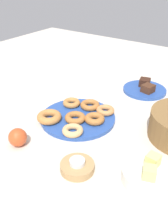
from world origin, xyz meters
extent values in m
plane|color=beige|center=(0.00, 0.00, 0.00)|extent=(2.40, 2.40, 0.00)
cylinder|color=#284C9E|center=(0.00, 0.00, 0.01)|extent=(0.30, 0.30, 0.01)
torus|color=#AD6B33|center=(-0.01, 0.08, 0.03)|extent=(0.08, 0.08, 0.03)
torus|color=#BC7A3D|center=(-0.06, -0.08, 0.03)|extent=(0.10, 0.10, 0.02)
torus|color=tan|center=(0.11, 0.05, 0.03)|extent=(0.11, 0.11, 0.02)
torus|color=#AD6B33|center=(-0.09, 0.00, 0.03)|extent=(0.11, 0.11, 0.02)
torus|color=#AD6B33|center=(0.03, 0.01, 0.03)|extent=(0.12, 0.12, 0.02)
torus|color=#C6844C|center=(-0.09, 0.08, 0.03)|extent=(0.08, 0.08, 0.02)
torus|color=#BC7A3D|center=(0.09, -0.07, 0.03)|extent=(0.14, 0.14, 0.03)
cylinder|color=#284C9E|center=(-0.40, 0.12, 0.01)|extent=(0.21, 0.21, 0.01)
cube|color=#381E14|center=(-0.43, 0.10, 0.03)|extent=(0.06, 0.06, 0.04)
cube|color=#472819|center=(-0.37, 0.14, 0.03)|extent=(0.06, 0.06, 0.04)
cylinder|color=tan|center=(0.24, 0.17, 0.01)|extent=(0.11, 0.11, 0.02)
cylinder|color=silver|center=(0.24, 0.17, 0.03)|extent=(0.05, 0.05, 0.01)
cylinder|color=silver|center=(0.15, 0.36, 0.02)|extent=(0.15, 0.15, 0.04)
cube|color=#DBD67A|center=(0.13, 0.36, 0.06)|extent=(0.04, 0.04, 0.04)
cube|color=#DBD67A|center=(0.18, 0.37, 0.06)|extent=(0.05, 0.05, 0.04)
sphere|color=#CC4C23|center=(0.25, -0.07, 0.03)|extent=(0.06, 0.06, 0.06)
camera|label=1|loc=(0.69, 0.52, 0.55)|focal=40.37mm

